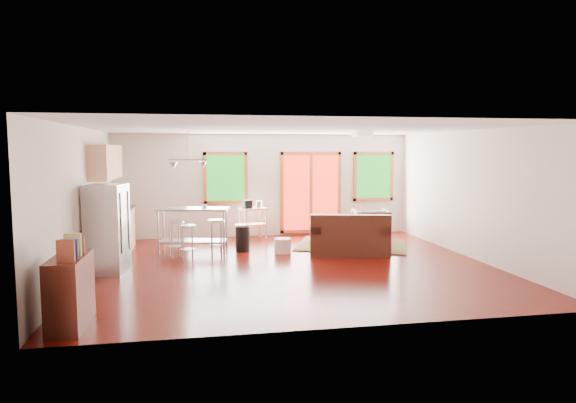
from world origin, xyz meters
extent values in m
cube|color=#3B0603|center=(0.00, 0.00, -0.01)|extent=(7.50, 7.00, 0.02)
cube|color=silver|center=(0.00, 0.00, 2.61)|extent=(7.50, 7.00, 0.02)
cube|color=beige|center=(0.00, 3.51, 1.30)|extent=(7.50, 0.02, 2.60)
cube|color=beige|center=(-3.76, 0.00, 1.30)|extent=(0.02, 7.00, 2.60)
cube|color=beige|center=(3.76, 0.00, 1.30)|extent=(0.02, 7.00, 2.60)
cube|color=beige|center=(0.00, -3.51, 1.30)|extent=(7.50, 0.02, 2.60)
cube|color=#155D16|center=(-1.00, 3.46, 1.50)|extent=(0.94, 0.02, 1.14)
cube|color=#A64A26|center=(-1.00, 3.46, 2.11)|extent=(1.10, 0.05, 0.08)
cube|color=#A64A26|center=(-1.00, 3.46, 0.89)|extent=(1.10, 0.05, 0.08)
cube|color=#A64A26|center=(-1.51, 3.46, 1.50)|extent=(0.08, 0.05, 1.30)
cube|color=#A64A26|center=(-0.49, 3.46, 1.50)|extent=(0.08, 0.05, 1.30)
cube|color=red|center=(1.20, 3.46, 1.10)|extent=(1.44, 0.02, 1.94)
cube|color=#A64A26|center=(1.20, 3.46, 2.11)|extent=(1.60, 0.05, 0.08)
cube|color=#A64A26|center=(1.20, 3.46, 0.09)|extent=(1.60, 0.05, 0.08)
cube|color=#A64A26|center=(0.44, 3.46, 1.10)|extent=(0.08, 0.05, 2.10)
cube|color=#A64A26|center=(1.96, 3.46, 1.10)|extent=(0.08, 0.05, 2.10)
cube|color=#A64A26|center=(1.20, 3.46, 1.10)|extent=(0.08, 0.05, 1.94)
cube|color=#155D16|center=(2.90, 3.46, 1.50)|extent=(0.94, 0.02, 1.14)
cube|color=#A64A26|center=(2.90, 3.46, 2.11)|extent=(1.10, 0.05, 0.08)
cube|color=#A64A26|center=(2.90, 3.46, 0.89)|extent=(1.10, 0.05, 0.08)
cube|color=#A64A26|center=(2.39, 3.46, 1.50)|extent=(0.08, 0.05, 1.30)
cube|color=#A64A26|center=(3.41, 3.46, 1.50)|extent=(0.08, 0.05, 1.30)
cube|color=#3C5434|center=(1.77, 1.75, 0.01)|extent=(2.96, 2.65, 0.02)
cube|color=black|center=(1.43, 0.90, 0.23)|extent=(1.81, 1.27, 0.46)
cube|color=black|center=(1.35, 0.55, 0.67)|extent=(1.66, 0.57, 0.42)
cube|color=black|center=(0.73, 1.06, 0.55)|extent=(0.42, 0.96, 0.18)
cube|color=black|center=(2.13, 0.75, 0.55)|extent=(0.42, 0.96, 0.18)
cube|color=black|center=(1.09, 1.03, 0.53)|extent=(0.80, 0.74, 0.13)
cube|color=black|center=(1.80, 0.88, 0.53)|extent=(0.80, 0.74, 0.13)
cube|color=#3B130C|center=(1.89, 1.94, 0.34)|extent=(0.90, 0.56, 0.04)
cube|color=#3B130C|center=(1.51, 1.76, 0.16)|extent=(0.05, 0.05, 0.32)
cube|color=#3B130C|center=(2.25, 1.73, 0.16)|extent=(0.05, 0.05, 0.32)
cube|color=#3B130C|center=(1.52, 2.15, 0.16)|extent=(0.05, 0.05, 0.32)
cube|color=#3B130C|center=(2.26, 2.12, 0.16)|extent=(0.05, 0.05, 0.32)
imported|color=black|center=(2.43, 2.34, 0.42)|extent=(0.92, 0.88, 0.84)
cube|color=black|center=(1.34, 2.17, 0.21)|extent=(0.83, 0.83, 0.42)
cylinder|color=silver|center=(0.05, 1.20, 0.16)|extent=(0.47, 0.47, 0.32)
imported|color=silver|center=(1.84, 1.92, 0.49)|extent=(0.25, 0.26, 0.19)
sphere|color=red|center=(1.86, 1.95, 0.65)|extent=(0.10, 0.10, 0.07)
sphere|color=red|center=(1.82, 1.89, 0.67)|extent=(0.10, 0.10, 0.07)
sphere|color=red|center=(1.82, 1.96, 0.69)|extent=(0.10, 0.10, 0.07)
imported|color=brown|center=(2.13, 1.94, 0.53)|extent=(0.19, 0.09, 0.26)
cube|color=tan|center=(-3.45, 1.70, 0.45)|extent=(0.60, 2.20, 0.90)
cube|color=black|center=(-3.45, 1.70, 0.92)|extent=(0.64, 2.24, 0.04)
cube|color=tan|center=(-3.57, 1.70, 1.95)|extent=(0.36, 2.20, 0.70)
cylinder|color=#B7BABC|center=(-3.45, 1.20, 1.03)|extent=(0.12, 0.12, 0.18)
cube|color=black|center=(-3.45, 2.10, 1.04)|extent=(0.22, 0.18, 0.20)
cube|color=#B7BABC|center=(-3.34, 0.02, 0.80)|extent=(0.75, 0.74, 1.60)
cube|color=gray|center=(-3.03, -0.04, 0.80)|extent=(0.14, 0.58, 1.56)
cylinder|color=gray|center=(-3.06, -0.24, 0.93)|extent=(0.03, 0.03, 1.06)
cylinder|color=gray|center=(-2.97, 0.14, 0.93)|extent=(0.03, 0.03, 1.06)
cube|color=#B7BABC|center=(-1.83, 1.61, 0.94)|extent=(1.61, 0.88, 0.04)
cube|color=gray|center=(-1.83, 1.61, 0.25)|extent=(1.49, 0.78, 0.03)
cylinder|color=gray|center=(-2.55, 1.51, 0.46)|extent=(0.05, 0.05, 0.92)
cylinder|color=gray|center=(-1.19, 1.26, 0.46)|extent=(0.05, 0.05, 0.92)
cylinder|color=gray|center=(-2.46, 1.97, 0.46)|extent=(0.05, 0.05, 0.92)
cylinder|color=gray|center=(-1.11, 1.72, 0.46)|extent=(0.05, 0.05, 0.92)
imported|color=silver|center=(-1.58, 1.62, 1.01)|extent=(0.12, 0.10, 0.11)
cylinder|color=#B7BABC|center=(-2.19, 1.16, 0.74)|extent=(0.44, 0.44, 0.04)
cylinder|color=gray|center=(-2.12, 1.28, 0.36)|extent=(0.03, 0.03, 0.72)
cylinder|color=gray|center=(-2.30, 1.23, 0.36)|extent=(0.03, 0.03, 0.72)
cylinder|color=gray|center=(-2.25, 1.04, 0.36)|extent=(0.03, 0.03, 0.72)
cylinder|color=gray|center=(-2.07, 1.10, 0.36)|extent=(0.03, 0.03, 0.72)
cylinder|color=gray|center=(-2.19, 1.16, 0.23)|extent=(0.40, 0.40, 0.02)
cylinder|color=#B7BABC|center=(-1.94, 0.87, 0.69)|extent=(0.34, 0.34, 0.04)
cylinder|color=gray|center=(-1.84, 0.96, 0.33)|extent=(0.02, 0.02, 0.67)
cylinder|color=gray|center=(-2.02, 0.96, 0.33)|extent=(0.02, 0.02, 0.67)
cylinder|color=gray|center=(-2.03, 0.78, 0.33)|extent=(0.02, 0.02, 0.67)
cylinder|color=gray|center=(-1.85, 0.78, 0.33)|extent=(0.02, 0.02, 0.67)
cylinder|color=gray|center=(-1.94, 0.87, 0.22)|extent=(0.31, 0.31, 0.01)
cylinder|color=#B7BABC|center=(-1.35, 1.24, 0.73)|extent=(0.36, 0.36, 0.04)
cylinder|color=gray|center=(-1.25, 1.34, 0.36)|extent=(0.03, 0.03, 0.71)
cylinder|color=gray|center=(-1.45, 1.33, 0.36)|extent=(0.03, 0.03, 0.71)
cylinder|color=gray|center=(-1.44, 1.14, 0.36)|extent=(0.03, 0.03, 0.71)
cylinder|color=gray|center=(-1.25, 1.15, 0.36)|extent=(0.03, 0.03, 0.71)
cylinder|color=gray|center=(-1.35, 1.24, 0.23)|extent=(0.33, 0.33, 0.02)
cylinder|color=black|center=(-0.77, 1.58, 0.27)|extent=(0.41, 0.41, 0.55)
cylinder|color=#B7BABC|center=(-0.77, 1.58, 0.57)|extent=(0.42, 0.42, 0.05)
cube|color=tan|center=(-0.36, 3.05, 0.75)|extent=(0.74, 0.61, 0.04)
cube|color=tan|center=(-0.36, 3.05, 0.36)|extent=(0.70, 0.57, 0.03)
cube|color=tan|center=(-0.56, 2.80, 0.38)|extent=(0.05, 0.05, 0.76)
cube|color=tan|center=(-0.05, 2.99, 0.38)|extent=(0.05, 0.05, 0.76)
cube|color=tan|center=(-0.67, 3.11, 0.38)|extent=(0.05, 0.05, 0.76)
cube|color=tan|center=(-0.16, 3.30, 0.38)|extent=(0.05, 0.05, 0.76)
cube|color=black|center=(-0.51, 2.99, 0.87)|extent=(0.25, 0.24, 0.20)
cylinder|color=#B7BABC|center=(-0.20, 3.11, 0.85)|extent=(0.19, 0.19, 0.16)
cube|color=#3B130C|center=(-3.35, -2.82, 0.44)|extent=(0.41, 1.01, 0.89)
cube|color=brown|center=(-3.30, -3.16, 1.02)|extent=(0.20, 0.06, 0.27)
cube|color=navy|center=(-3.30, -2.99, 1.01)|extent=(0.20, 0.06, 0.24)
cube|color=tan|center=(-3.29, -2.83, 1.03)|extent=(0.20, 0.06, 0.29)
cube|color=brown|center=(-3.29, -2.66, 1.00)|extent=(0.20, 0.06, 0.22)
cube|color=white|center=(1.60, 0.60, 2.53)|extent=(0.35, 0.35, 0.12)
cylinder|color=gray|center=(-1.90, 1.50, 2.30)|extent=(0.02, 0.02, 0.60)
cube|color=gray|center=(-1.90, 1.50, 2.00)|extent=(0.80, 0.04, 0.03)
cone|color=#B7BABC|center=(-2.20, 1.50, 1.88)|extent=(0.18, 0.18, 0.14)
cone|color=#B7BABC|center=(-1.60, 1.50, 1.88)|extent=(0.18, 0.18, 0.14)
camera|label=1|loc=(-1.84, -9.45, 2.21)|focal=32.00mm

